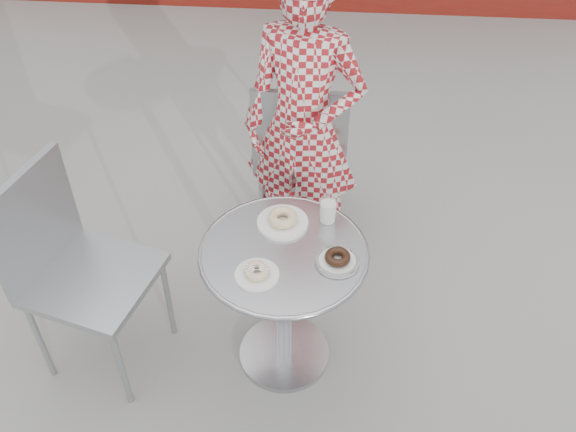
# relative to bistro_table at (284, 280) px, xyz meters

# --- Properties ---
(ground) EXTENTS (60.00, 60.00, 0.00)m
(ground) POSITION_rel_bistro_table_xyz_m (-0.02, -0.02, -0.50)
(ground) COLOR #A3A09B
(ground) RESTS_ON ground
(bistro_table) EXTENTS (0.66, 0.66, 0.67)m
(bistro_table) POSITION_rel_bistro_table_xyz_m (0.00, 0.00, 0.00)
(bistro_table) COLOR silver
(bistro_table) RESTS_ON ground
(chair_far) EXTENTS (0.44, 0.45, 0.93)m
(chair_far) POSITION_rel_bistro_table_xyz_m (0.01, 0.91, -0.21)
(chair_far) COLOR #9B9DA2
(chair_far) RESTS_ON ground
(chair_left) EXTENTS (0.56, 0.56, 0.95)m
(chair_left) POSITION_rel_bistro_table_xyz_m (-0.77, -0.04, -0.21)
(chair_left) COLOR #9B9DA2
(chair_left) RESTS_ON ground
(seated_person) EXTENTS (0.63, 0.49, 1.53)m
(seated_person) POSITION_rel_bistro_table_xyz_m (0.03, 0.68, 0.26)
(seated_person) COLOR maroon
(seated_person) RESTS_ON ground
(plate_far) EXTENTS (0.20, 0.20, 0.05)m
(plate_far) POSITION_rel_bistro_table_xyz_m (-0.02, 0.15, 0.18)
(plate_far) COLOR white
(plate_far) RESTS_ON bistro_table
(plate_near) EXTENTS (0.16, 0.16, 0.04)m
(plate_near) POSITION_rel_bistro_table_xyz_m (-0.09, -0.13, 0.18)
(plate_near) COLOR white
(plate_near) RESTS_ON bistro_table
(plate_checker) EXTENTS (0.17, 0.17, 0.04)m
(plate_checker) POSITION_rel_bistro_table_xyz_m (0.20, -0.04, 0.18)
(plate_checker) COLOR white
(plate_checker) RESTS_ON bistro_table
(milk_cup) EXTENTS (0.07, 0.07, 0.11)m
(milk_cup) POSITION_rel_bistro_table_xyz_m (0.16, 0.19, 0.21)
(milk_cup) COLOR white
(milk_cup) RESTS_ON bistro_table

